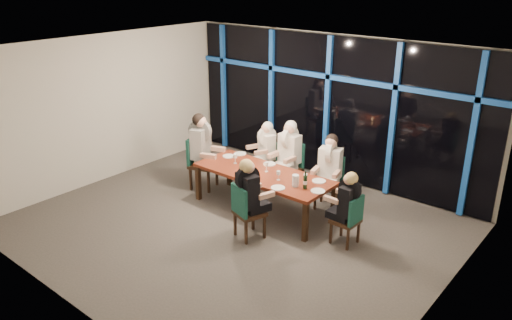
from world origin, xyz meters
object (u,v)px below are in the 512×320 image
(chair_near_mid, at_px, (245,209))
(chair_far_right, at_px, (330,179))
(diner_far_mid, at_px, (289,147))
(chair_far_mid, at_px, (291,164))
(dining_table, at_px, (263,176))
(diner_far_left, at_px, (265,144))
(chair_end_right, at_px, (350,218))
(diner_end_left, at_px, (202,141))
(chair_far_left, at_px, (269,160))
(diner_far_right, at_px, (330,161))
(diner_end_right, at_px, (347,197))
(water_pitcher, at_px, (295,181))
(chair_end_left, at_px, (199,160))
(wine_bottle, at_px, (305,182))
(diner_near_mid, at_px, (249,187))

(chair_near_mid, bearing_deg, chair_far_right, -84.44)
(diner_far_mid, bearing_deg, chair_far_mid, 90.00)
(dining_table, bearing_deg, chair_near_mid, -66.77)
(dining_table, distance_m, diner_far_left, 1.21)
(chair_end_right, relative_size, diner_end_left, 0.83)
(chair_near_mid, relative_size, diner_end_left, 0.92)
(chair_far_mid, bearing_deg, dining_table, -80.57)
(diner_end_left, bearing_deg, diner_far_mid, -76.00)
(dining_table, xyz_separation_m, chair_far_left, (-0.68, 1.03, -0.17))
(dining_table, height_order, diner_far_left, diner_far_left)
(diner_far_right, bearing_deg, diner_end_right, -59.35)
(chair_far_right, bearing_deg, water_pitcher, -106.12)
(chair_end_left, bearing_deg, chair_far_left, -61.85)
(chair_near_mid, relative_size, diner_far_mid, 0.98)
(dining_table, distance_m, chair_far_right, 1.27)
(wine_bottle, bearing_deg, diner_near_mid, -122.89)
(chair_far_left, height_order, chair_far_mid, chair_far_mid)
(chair_near_mid, height_order, diner_near_mid, diner_near_mid)
(diner_end_left, relative_size, diner_near_mid, 1.12)
(chair_far_mid, distance_m, water_pitcher, 1.52)
(chair_far_right, relative_size, diner_end_left, 0.94)
(chair_end_left, xyz_separation_m, diner_end_right, (3.41, -0.06, 0.23))
(chair_far_mid, height_order, diner_end_right, diner_end_right)
(chair_far_mid, bearing_deg, chair_end_left, -142.69)
(chair_far_left, height_order, chair_far_right, chair_far_right)
(chair_far_right, height_order, diner_near_mid, diner_near_mid)
(diner_far_left, bearing_deg, diner_end_left, -107.99)
(chair_far_right, xyz_separation_m, chair_end_left, (-2.48, -0.95, 0.05))
(diner_far_mid, distance_m, water_pitcher, 1.43)
(chair_far_right, height_order, diner_end_right, diner_end_right)
(dining_table, height_order, chair_end_right, chair_end_right)
(chair_near_mid, xyz_separation_m, diner_far_right, (0.44, 1.84, 0.40))
(chair_near_mid, relative_size, diner_far_left, 1.07)
(chair_far_right, bearing_deg, diner_near_mid, -115.88)
(chair_far_right, xyz_separation_m, diner_far_mid, (-0.98, 0.02, 0.41))
(wine_bottle, bearing_deg, diner_end_left, 177.61)
(diner_far_mid, bearing_deg, diner_near_mid, -70.28)
(diner_end_right, bearing_deg, diner_near_mid, -55.66)
(chair_near_mid, height_order, diner_far_left, diner_far_left)
(water_pitcher, bearing_deg, diner_near_mid, -112.18)
(diner_far_mid, relative_size, water_pitcher, 4.70)
(diner_far_left, bearing_deg, chair_near_mid, -36.08)
(chair_end_left, bearing_deg, diner_end_left, -90.00)
(chair_far_mid, relative_size, diner_far_mid, 1.03)
(chair_far_mid, relative_size, diner_end_left, 0.96)
(chair_end_left, bearing_deg, diner_far_right, -90.32)
(chair_far_right, xyz_separation_m, chair_near_mid, (-0.42, -1.92, -0.01))
(diner_far_mid, xyz_separation_m, diner_near_mid, (0.58, -1.86, -0.04))
(diner_end_left, xyz_separation_m, wine_bottle, (2.53, -0.11, -0.15))
(diner_far_right, bearing_deg, chair_far_right, 90.00)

